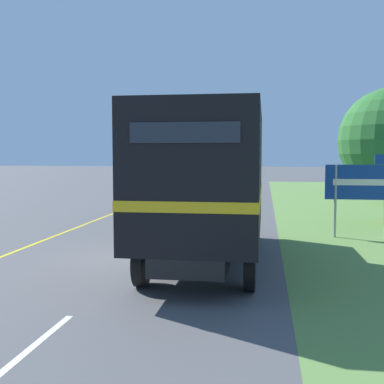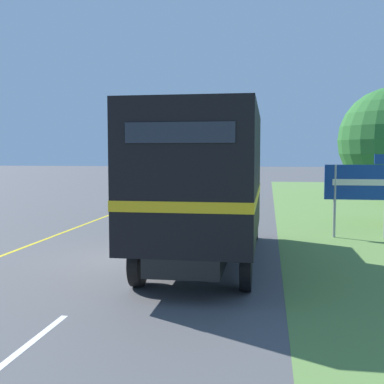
{
  "view_description": "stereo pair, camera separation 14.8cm",
  "coord_description": "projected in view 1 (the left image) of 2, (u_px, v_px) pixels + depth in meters",
  "views": [
    {
      "loc": [
        3.22,
        -12.13,
        2.71
      ],
      "look_at": [
        0.3,
        7.21,
        1.2
      ],
      "focal_mm": 45.0,
      "sensor_mm": 36.0,
      "label": 1
    },
    {
      "loc": [
        3.36,
        -12.11,
        2.71
      ],
      "look_at": [
        0.3,
        7.21,
        1.2
      ],
      "focal_mm": 45.0,
      "sensor_mm": 36.0,
      "label": 2
    }
  ],
  "objects": [
    {
      "name": "centre_dash_nearest",
      "position": [
        33.0,
        346.0,
        6.81
      ],
      "size": [
        0.12,
        2.6,
        0.01
      ],
      "primitive_type": "cube",
      "color": "white",
      "rests_on": "ground"
    },
    {
      "name": "ground_plane",
      "position": [
        140.0,
        258.0,
        12.65
      ],
      "size": [
        200.0,
        200.0,
        0.0
      ],
      "primitive_type": "plane",
      "color": "#515154"
    },
    {
      "name": "centre_dash_mid_a",
      "position": [
        185.0,
        221.0,
        19.83
      ],
      "size": [
        0.12,
        2.6,
        0.01
      ],
      "primitive_type": "cube",
      "color": "white",
      "rests_on": "ground"
    },
    {
      "name": "centre_dash_far",
      "position": [
        217.0,
        195.0,
        32.84
      ],
      "size": [
        0.12,
        2.6,
        0.01
      ],
      "primitive_type": "cube",
      "color": "white",
      "rests_on": "ground"
    },
    {
      "name": "centre_dash_near",
      "position": [
        146.0,
        253.0,
        13.32
      ],
      "size": [
        0.12,
        2.6,
        0.01
      ],
      "primitive_type": "cube",
      "color": "white",
      "rests_on": "ground"
    },
    {
      "name": "lead_car_white",
      "position": [
        175.0,
        185.0,
        26.99
      ],
      "size": [
        1.8,
        3.9,
        1.99
      ],
      "color": "black",
      "rests_on": "ground"
    },
    {
      "name": "centre_dash_farthest",
      "position": [
        225.0,
        188.0,
        39.35
      ],
      "size": [
        0.12,
        2.6,
        0.01
      ],
      "primitive_type": "cube",
      "color": "white",
      "rests_on": "ground"
    },
    {
      "name": "centre_dash_mid_b",
      "position": [
        205.0,
        204.0,
        26.33
      ],
      "size": [
        0.12,
        2.6,
        0.01
      ],
      "primitive_type": "cube",
      "color": "white",
      "rests_on": "ground"
    },
    {
      "name": "highway_sign",
      "position": [
        363.0,
        184.0,
        15.61
      ],
      "size": [
        2.27,
        0.09,
        2.74
      ],
      "color": "#9E9EA3",
      "rests_on": "ground"
    },
    {
      "name": "edge_line_yellow",
      "position": [
        118.0,
        211.0,
        23.04
      ],
      "size": [
        0.12,
        54.21,
        0.01
      ],
      "primitive_type": "cube",
      "color": "yellow",
      "rests_on": "ground"
    },
    {
      "name": "horse_trailer_truck",
      "position": [
        208.0,
        181.0,
        11.9
      ],
      "size": [
        2.59,
        7.89,
        3.75
      ],
      "color": "black",
      "rests_on": "ground"
    }
  ]
}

